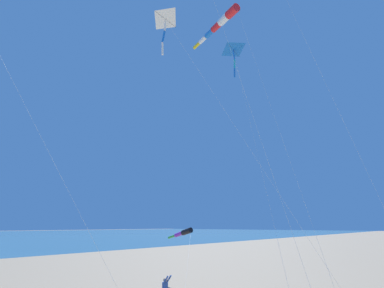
# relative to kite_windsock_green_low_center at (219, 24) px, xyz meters

# --- Properties ---
(kite_windsock_green_low_center) EXTENTS (12.50, 4.66, 21.61)m
(kite_windsock_green_low_center) POSITION_rel_kite_windsock_green_low_center_xyz_m (0.00, 0.00, 0.00)
(kite_windsock_green_low_center) COLOR red
(kite_windsock_green_low_center) RESTS_ON ground_plane
(kite_delta_blue_topmost) EXTENTS (9.75, 6.41, 18.78)m
(kite_delta_blue_topmost) POSITION_rel_kite_windsock_green_low_center_xyz_m (0.34, 5.90, -2.87)
(kite_delta_blue_topmost) COLOR white
(kite_delta_blue_topmost) RESTS_ON ground_plane
(kite_windsock_white_trailing) EXTENTS (8.00, 7.06, 4.56)m
(kite_windsock_white_trailing) POSITION_rel_kite_windsock_green_low_center_xyz_m (5.59, -1.83, -17.10)
(kite_windsock_white_trailing) COLOR black
(kite_windsock_white_trailing) RESTS_ON ground_plane
(kite_delta_checkered_midright) EXTENTS (7.85, 7.67, 20.13)m
(kite_delta_checkered_midright) POSITION_rel_kite_windsock_green_low_center_xyz_m (-0.11, -2.04, -1.56)
(kite_delta_checkered_midright) COLOR blue
(kite_delta_checkered_midright) RESTS_ON ground_plane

